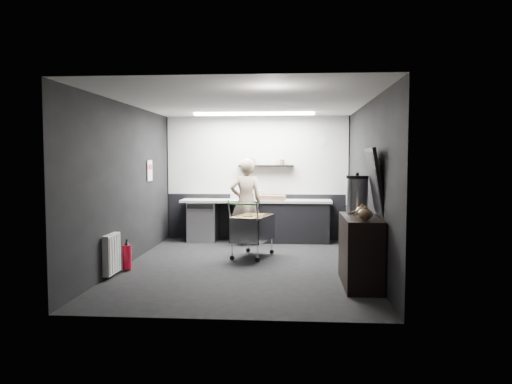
{
  "coord_description": "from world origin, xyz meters",
  "views": [
    {
      "loc": [
        0.79,
        -8.15,
        1.81
      ],
      "look_at": [
        0.15,
        0.4,
        1.21
      ],
      "focal_mm": 35.0,
      "sensor_mm": 36.0,
      "label": 1
    }
  ],
  "objects": [
    {
      "name": "ceiling_strip",
      "position": [
        0.0,
        1.85,
        2.67
      ],
      "size": [
        2.4,
        0.2,
        0.04
      ],
      "primitive_type": "cube",
      "color": "white",
      "rests_on": "ceiling"
    },
    {
      "name": "sideboard",
      "position": [
        1.75,
        -1.07,
        0.61
      ],
      "size": [
        0.56,
        1.3,
        1.94
      ],
      "color": "black",
      "rests_on": "floor"
    },
    {
      "name": "prep_counter",
      "position": [
        0.14,
        2.42,
        0.46
      ],
      "size": [
        3.2,
        0.61,
        0.9
      ],
      "color": "black",
      "rests_on": "floor"
    },
    {
      "name": "floor",
      "position": [
        0.0,
        0.0,
        0.0
      ],
      "size": [
        5.5,
        5.5,
        0.0
      ],
      "primitive_type": "plane",
      "color": "black",
      "rests_on": "ground"
    },
    {
      "name": "poster_red_band",
      "position": [
        -1.98,
        1.3,
        1.62
      ],
      "size": [
        0.02,
        0.22,
        0.1
      ],
      "primitive_type": "cube",
      "color": "red",
      "rests_on": "poster"
    },
    {
      "name": "pink_tub",
      "position": [
        0.05,
        2.42,
        1.0
      ],
      "size": [
        0.2,
        0.2,
        0.2
      ],
      "primitive_type": "cylinder",
      "color": "silver",
      "rests_on": "prep_counter"
    },
    {
      "name": "wall_clock",
      "position": [
        1.4,
        2.72,
        2.15
      ],
      "size": [
        0.2,
        0.03,
        0.2
      ],
      "primitive_type": "cylinder",
      "rotation": [
        1.57,
        0.0,
        0.0
      ],
      "color": "silver",
      "rests_on": "wall_back"
    },
    {
      "name": "wall_back",
      "position": [
        0.0,
        2.75,
        1.35
      ],
      "size": [
        5.5,
        0.0,
        5.5
      ],
      "primitive_type": "plane",
      "rotation": [
        1.57,
        0.0,
        0.0
      ],
      "color": "black",
      "rests_on": "floor"
    },
    {
      "name": "fire_extinguisher",
      "position": [
        -1.85,
        -0.48,
        0.23
      ],
      "size": [
        0.15,
        0.15,
        0.48
      ],
      "color": "red",
      "rests_on": "floor"
    },
    {
      "name": "ceiling",
      "position": [
        0.0,
        0.0,
        2.7
      ],
      "size": [
        5.5,
        5.5,
        0.0
      ],
      "primitive_type": "plane",
      "rotation": [
        3.14,
        0.0,
        0.0
      ],
      "color": "silver",
      "rests_on": "wall_back"
    },
    {
      "name": "radiator",
      "position": [
        -1.94,
        -0.9,
        0.35
      ],
      "size": [
        0.1,
        0.5,
        0.6
      ],
      "primitive_type": "cube",
      "color": "silver",
      "rests_on": "wall_left"
    },
    {
      "name": "shopping_cart",
      "position": [
        0.06,
        0.75,
        0.49
      ],
      "size": [
        0.79,
        1.08,
        1.02
      ],
      "color": "silver",
      "rests_on": "floor"
    },
    {
      "name": "wall_left",
      "position": [
        -2.0,
        0.0,
        1.35
      ],
      "size": [
        0.0,
        5.5,
        5.5
      ],
      "primitive_type": "plane",
      "rotation": [
        1.57,
        0.0,
        1.57
      ],
      "color": "black",
      "rests_on": "floor"
    },
    {
      "name": "floating_shelf",
      "position": [
        0.2,
        2.62,
        1.62
      ],
      "size": [
        1.2,
        0.22,
        0.04
      ],
      "primitive_type": "cube",
      "color": "black",
      "rests_on": "wall_back"
    },
    {
      "name": "cardboard_box",
      "position": [
        0.36,
        2.37,
        0.95
      ],
      "size": [
        0.56,
        0.45,
        0.1
      ],
      "primitive_type": "cube",
      "rotation": [
        0.0,
        0.0,
        -0.11
      ],
      "color": "#896449",
      "rests_on": "prep_counter"
    },
    {
      "name": "wall_right",
      "position": [
        2.0,
        0.0,
        1.35
      ],
      "size": [
        0.0,
        5.5,
        5.5
      ],
      "primitive_type": "plane",
      "rotation": [
        1.57,
        0.0,
        -1.57
      ],
      "color": "black",
      "rests_on": "floor"
    },
    {
      "name": "poster",
      "position": [
        -1.98,
        1.3,
        1.55
      ],
      "size": [
        0.02,
        0.3,
        0.4
      ],
      "primitive_type": "cube",
      "color": "white",
      "rests_on": "wall_left"
    },
    {
      "name": "wall_front",
      "position": [
        0.0,
        -2.75,
        1.35
      ],
      "size": [
        5.5,
        0.0,
        5.5
      ],
      "primitive_type": "plane",
      "rotation": [
        -1.57,
        0.0,
        0.0
      ],
      "color": "black",
      "rests_on": "floor"
    },
    {
      "name": "person",
      "position": [
        -0.18,
        1.97,
        0.89
      ],
      "size": [
        0.74,
        0.59,
        1.78
      ],
      "primitive_type": "imported",
      "rotation": [
        0.0,
        0.0,
        3.43
      ],
      "color": "#BBAD94",
      "rests_on": "floor"
    },
    {
      "name": "kitchen_wall_panel",
      "position": [
        0.0,
        2.73,
        1.85
      ],
      "size": [
        3.95,
        0.02,
        1.7
      ],
      "primitive_type": "cube",
      "color": "beige",
      "rests_on": "wall_back"
    },
    {
      "name": "dado_panel",
      "position": [
        0.0,
        2.73,
        0.5
      ],
      "size": [
        3.95,
        0.02,
        1.0
      ],
      "primitive_type": "cube",
      "color": "black",
      "rests_on": "wall_back"
    },
    {
      "name": "white_container",
      "position": [
        -0.46,
        2.37,
        0.97
      ],
      "size": [
        0.19,
        0.16,
        0.15
      ],
      "primitive_type": "cube",
      "rotation": [
        0.0,
        0.0,
        0.18
      ],
      "color": "silver",
      "rests_on": "prep_counter"
    }
  ]
}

